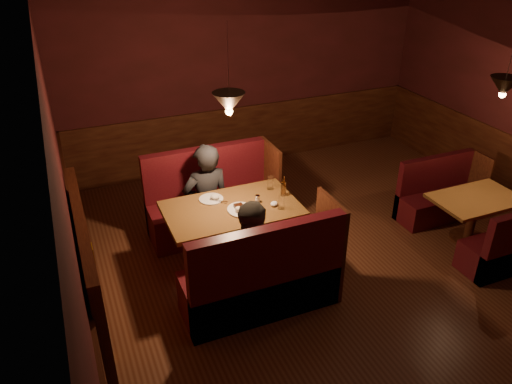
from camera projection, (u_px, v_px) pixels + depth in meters
name	position (u px, v px, depth m)	size (l,w,h in m)	color
room	(344.00, 202.00, 5.31)	(6.02, 7.02, 2.92)	#542816
main_table	(233.00, 221.00, 5.77)	(1.53, 0.93, 1.07)	brown
main_bench_far	(212.00, 206.00, 6.60)	(1.68, 0.60, 1.14)	#561518
main_bench_near	(264.00, 283.00, 5.20)	(1.68, 0.60, 1.14)	#561518
second_table	(474.00, 209.00, 6.34)	(1.10, 0.70, 0.62)	brown
second_bench_far	(438.00, 198.00, 6.97)	(1.22, 0.46, 0.87)	#561518
diner_a	(206.00, 182.00, 6.16)	(0.62, 0.41, 1.69)	black
diner_b	(256.00, 240.00, 5.16)	(0.75, 0.59, 1.55)	black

